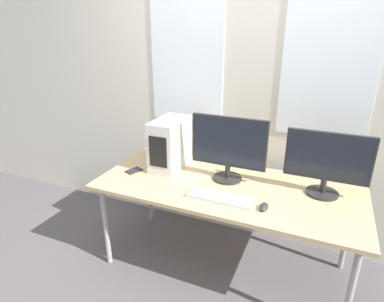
# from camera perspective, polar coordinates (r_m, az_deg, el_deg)

# --- Properties ---
(ground_plane) EXTENTS (14.00, 14.00, 0.00)m
(ground_plane) POSITION_cam_1_polar(r_m,az_deg,el_deg) (2.46, 2.30, -25.32)
(ground_plane) COLOR #565156
(wall_back) EXTENTS (8.00, 0.07, 2.70)m
(wall_back) POSITION_cam_1_polar(r_m,az_deg,el_deg) (2.64, 10.46, 11.53)
(wall_back) COLOR beige
(wall_back) RESTS_ON ground_plane
(desk) EXTENTS (1.88, 0.83, 0.71)m
(desk) POSITION_cam_1_polar(r_m,az_deg,el_deg) (2.36, 6.22, -7.06)
(desk) COLOR tan
(desk) RESTS_ON ground_plane
(pc_tower) EXTENTS (0.21, 0.39, 0.40)m
(pc_tower) POSITION_cam_1_polar(r_m,az_deg,el_deg) (2.55, -3.96, 1.28)
(pc_tower) COLOR silver
(pc_tower) RESTS_ON desk
(monitor_main) EXTENTS (0.55, 0.22, 0.48)m
(monitor_main) POSITION_cam_1_polar(r_m,az_deg,el_deg) (2.33, 6.53, 0.83)
(monitor_main) COLOR black
(monitor_main) RESTS_ON desk
(monitor_right_near) EXTENTS (0.54, 0.22, 0.44)m
(monitor_right_near) POSITION_cam_1_polar(r_m,az_deg,el_deg) (2.29, 22.90, -1.75)
(monitor_right_near) COLOR black
(monitor_right_near) RESTS_ON desk
(keyboard) EXTENTS (0.44, 0.14, 0.02)m
(keyboard) POSITION_cam_1_polar(r_m,az_deg,el_deg) (2.16, 4.98, -8.20)
(keyboard) COLOR silver
(keyboard) RESTS_ON desk
(mouse) EXTENTS (0.05, 0.10, 0.03)m
(mouse) POSITION_cam_1_polar(r_m,az_deg,el_deg) (2.09, 12.68, -9.64)
(mouse) COLOR #2D2D2D
(mouse) RESTS_ON desk
(cell_phone) EXTENTS (0.12, 0.14, 0.01)m
(cell_phone) POSITION_cam_1_polar(r_m,az_deg,el_deg) (2.58, -10.28, -3.45)
(cell_phone) COLOR #232328
(cell_phone) RESTS_ON desk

